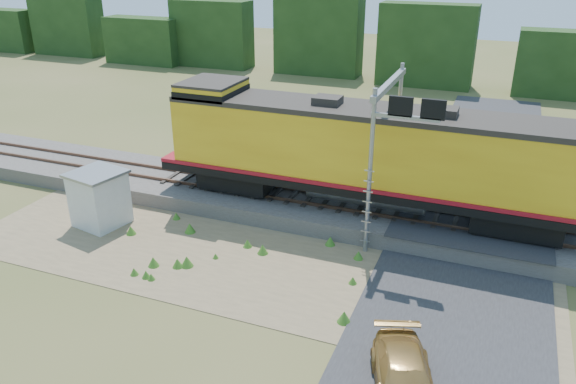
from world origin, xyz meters
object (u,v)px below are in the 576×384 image
at_px(locomotive, 362,152).
at_px(signal_gantry, 393,121).
at_px(shed, 99,198).
at_px(car, 405,381).

bearing_deg(locomotive, signal_gantry, -25.22).
xyz_separation_m(shed, car, (16.02, -6.16, -0.75)).
xyz_separation_m(shed, signal_gantry, (13.09, 4.24, 4.15)).
height_order(locomotive, signal_gantry, signal_gantry).
distance_m(locomotive, signal_gantry, 2.47).
height_order(signal_gantry, car, signal_gantry).
relative_size(signal_gantry, car, 1.68).
distance_m(shed, signal_gantry, 14.37).
height_order(locomotive, shed, locomotive).
bearing_deg(car, signal_gantry, 87.00).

